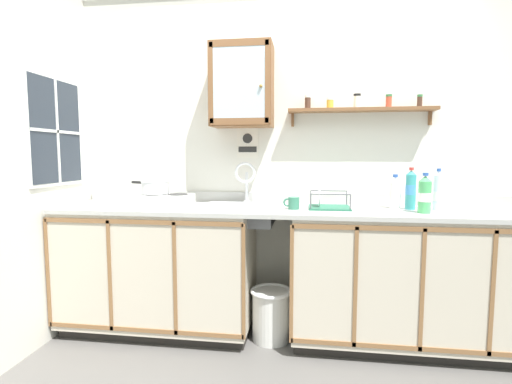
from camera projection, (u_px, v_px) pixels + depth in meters
name	position (u px, v px, depth m)	size (l,w,h in m)	color
floor	(282.00, 362.00, 2.45)	(6.35, 6.35, 0.00)	#565451
back_wall	(289.00, 155.00, 2.99)	(3.95, 0.07, 2.65)	silver
lower_cabinet_run	(160.00, 269.00, 2.89)	(1.42, 0.62, 0.93)	black
lower_cabinet_run_right	(409.00, 280.00, 2.64)	(1.62, 0.62, 0.93)	black
countertop	(286.00, 210.00, 2.71)	(3.31, 0.64, 0.03)	#B2B2AD
backsplash	(288.00, 198.00, 2.99)	(3.31, 0.02, 0.08)	#B2B2AD
sink	(242.00, 210.00, 2.79)	(0.56, 0.46, 0.45)	silver
hot_plate_stove	(166.00, 200.00, 2.84)	(0.37, 0.28, 0.09)	silver
saucepan	(155.00, 187.00, 2.86)	(0.34, 0.22, 0.10)	silver
bottle_opaque_white_0	(395.00, 193.00, 2.69)	(0.08, 0.08, 0.24)	white
bottle_water_clear_1	(438.00, 192.00, 2.60)	(0.06, 0.06, 0.29)	silver
bottle_soda_green_2	(425.00, 195.00, 2.47)	(0.08, 0.08, 0.26)	#4CB266
bottle_detergent_teal_3	(411.00, 190.00, 2.63)	(0.07, 0.07, 0.29)	teal
dish_rack	(328.00, 205.00, 2.69)	(0.29, 0.27, 0.16)	#26664C
mug	(293.00, 203.00, 2.65)	(0.11, 0.08, 0.09)	#337259
wall_cabinet	(242.00, 86.00, 2.83)	(0.46, 0.29, 0.61)	brown
spice_shelf	(359.00, 108.00, 2.80)	(1.06, 0.14, 0.23)	brown
warning_sign	(248.00, 143.00, 3.00)	(0.17, 0.01, 0.25)	silver
window	(56.00, 132.00, 2.76)	(0.03, 0.59, 0.79)	#262D38
trash_bin	(271.00, 313.00, 2.73)	(0.30, 0.30, 0.37)	silver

